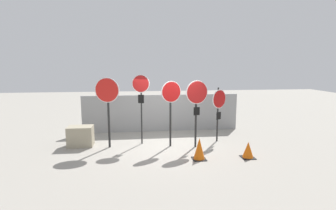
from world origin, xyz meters
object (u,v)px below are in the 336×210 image
Objects in this scene: stop_sign_1 at (141,92)px; stop_sign_3 at (197,100)px; stop_sign_4 at (219,104)px; traffic_cone_1 at (248,150)px; stop_sign_0 at (107,98)px; storage_crate at (81,136)px; traffic_cone_0 at (199,149)px; stop_sign_2 at (171,100)px.

stop_sign_3 is (2.00, -0.65, -0.24)m from stop_sign_1.
traffic_cone_1 is at bearing -109.37° from stop_sign_4.
stop_sign_3 is (3.20, -0.33, -0.08)m from stop_sign_0.
stop_sign_1 is at bearing -0.35° from storage_crate.
stop_sign_1 is 3.07m from stop_sign_4.
traffic_cone_0 is at bearing -112.36° from stop_sign_3.
stop_sign_0 is 3.22m from stop_sign_3.
stop_sign_1 reaches higher than stop_sign_4.
stop_sign_4 is at bearing -6.61° from stop_sign_2.
stop_sign_3 is 4.55m from storage_crate.
stop_sign_2 is 0.93m from stop_sign_3.
storage_crate is (-5.73, 1.96, 0.11)m from traffic_cone_1.
stop_sign_0 is at bearing 152.60° from traffic_cone_0.
stop_sign_4 is (1.95, 0.42, -0.26)m from stop_sign_2.
stop_sign_4 is (4.23, 0.29, -0.34)m from stop_sign_0.
traffic_cone_0 is (-0.18, -1.23, -1.43)m from stop_sign_3.
stop_sign_4 reaches higher than traffic_cone_1.
stop_sign_0 is 1.86m from storage_crate.
stop_sign_3 is at bearing -31.34° from stop_sign_2.
traffic_cone_1 is at bearing -15.29° from stop_sign_1.
stop_sign_1 is at bearing 147.93° from stop_sign_4.
storage_crate is at bearing -166.16° from stop_sign_1.
stop_sign_4 is (3.03, -0.03, -0.50)m from stop_sign_1.
stop_sign_3 is 1.90m from traffic_cone_0.
stop_sign_2 is at bearing -7.83° from storage_crate.
stop_sign_1 is (1.21, 0.32, 0.16)m from stop_sign_0.
stop_sign_0 is 1.06× the size of stop_sign_2.
stop_sign_2 is at bearing 147.60° from traffic_cone_1.
stop_sign_2 is 3.45× the size of traffic_cone_0.
stop_sign_1 is at bearing 138.60° from stop_sign_2.
stop_sign_4 is 2.35× the size of storage_crate.
storage_crate is at bearing 177.52° from stop_sign_0.
stop_sign_0 is 3.64× the size of traffic_cone_0.
stop_sign_1 is 4.92× the size of traffic_cone_1.
stop_sign_4 is at bearing 16.99° from stop_sign_3.
traffic_cone_0 reaches higher than traffic_cone_1.
stop_sign_1 reaches higher than traffic_cone_0.
stop_sign_2 is at bearing 117.09° from traffic_cone_0.
stop_sign_3 is 2.47m from traffic_cone_1.
stop_sign_3 is 2.72× the size of storage_crate.
stop_sign_2 is 3.18m from traffic_cone_1.
stop_sign_0 is at bearing -151.03° from stop_sign_1.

